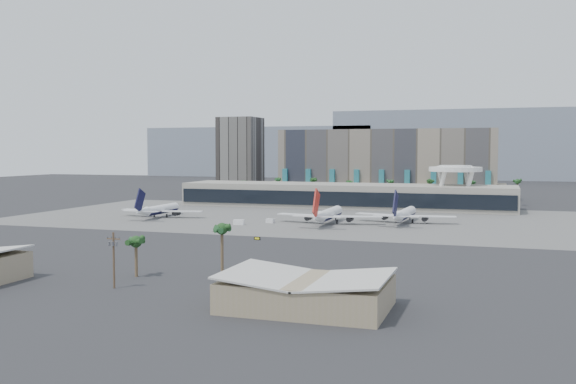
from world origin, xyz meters
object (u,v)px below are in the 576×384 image
(airliner_right, at_px, (404,214))
(service_vehicle_a, at_px, (239,222))
(taxiway_sign, at_px, (257,238))
(airliner_left, at_px, (160,209))
(airliner_centre, at_px, (328,214))
(utility_pole, at_px, (113,255))
(service_vehicle_b, at_px, (270,221))

(airliner_right, relative_size, service_vehicle_a, 10.19)
(service_vehicle_a, bearing_deg, taxiway_sign, -65.50)
(airliner_left, height_order, airliner_right, airliner_right)
(airliner_centre, bearing_deg, taxiway_sign, -102.31)
(service_vehicle_a, bearing_deg, airliner_right, 17.50)
(airliner_right, bearing_deg, utility_pole, -103.25)
(taxiway_sign, bearing_deg, utility_pole, -84.52)
(utility_pole, bearing_deg, airliner_left, 115.75)
(service_vehicle_a, height_order, taxiway_sign, service_vehicle_a)
(airliner_centre, relative_size, service_vehicle_b, 13.17)
(airliner_left, height_order, airliner_centre, airliner_centre)
(airliner_left, height_order, service_vehicle_b, airliner_left)
(airliner_centre, bearing_deg, utility_pole, -96.53)
(service_vehicle_a, distance_m, service_vehicle_b, 13.76)
(service_vehicle_b, bearing_deg, service_vehicle_a, -121.83)
(utility_pole, distance_m, service_vehicle_b, 126.41)
(utility_pole, distance_m, airliner_centre, 131.00)
(airliner_right, distance_m, service_vehicle_a, 66.71)
(taxiway_sign, bearing_deg, service_vehicle_a, 127.85)
(service_vehicle_b, relative_size, taxiway_sign, 1.51)
(airliner_centre, distance_m, service_vehicle_a, 35.71)
(service_vehicle_b, bearing_deg, utility_pole, -72.55)
(airliner_centre, xyz_separation_m, taxiway_sign, (-10.56, -51.70, -3.39))
(airliner_centre, distance_m, service_vehicle_b, 23.57)
(utility_pole, xyz_separation_m, airliner_right, (41.60, 142.69, -3.46))
(utility_pole, height_order, airliner_centre, airliner_centre)
(airliner_right, bearing_deg, airliner_centre, -153.50)
(airliner_left, distance_m, service_vehicle_a, 46.49)
(utility_pole, xyz_separation_m, taxiway_sign, (2.56, 78.60, -6.64))
(airliner_centre, relative_size, service_vehicle_a, 10.76)
(airliner_centre, height_order, service_vehicle_a, airliner_centre)
(airliner_right, height_order, taxiway_sign, airliner_right)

